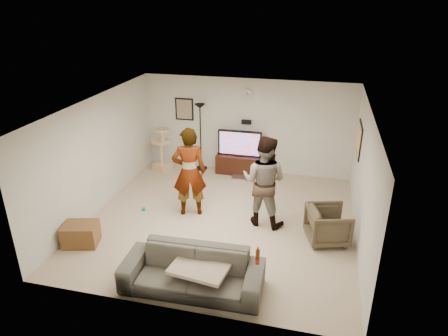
% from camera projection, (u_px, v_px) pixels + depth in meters
% --- Properties ---
extents(floor, '(5.50, 5.50, 0.02)m').
position_uv_depth(floor, '(221.00, 220.00, 8.70)').
color(floor, tan).
rests_on(floor, ground).
extents(ceiling, '(5.50, 5.50, 0.02)m').
position_uv_depth(ceiling, '(221.00, 105.00, 7.70)').
color(ceiling, white).
rests_on(ceiling, wall_back).
extents(wall_back, '(5.50, 0.04, 2.50)m').
position_uv_depth(wall_back, '(247.00, 126.00, 10.65)').
color(wall_back, silver).
rests_on(wall_back, floor).
extents(wall_front, '(5.50, 0.04, 2.50)m').
position_uv_depth(wall_front, '(174.00, 240.00, 5.75)').
color(wall_front, silver).
rests_on(wall_front, floor).
extents(wall_left, '(0.04, 5.50, 2.50)m').
position_uv_depth(wall_left, '(98.00, 154.00, 8.80)').
color(wall_left, silver).
rests_on(wall_left, floor).
extents(wall_right, '(0.04, 5.50, 2.50)m').
position_uv_depth(wall_right, '(363.00, 180.00, 7.60)').
color(wall_right, silver).
rests_on(wall_right, floor).
extents(wall_clock, '(0.26, 0.04, 0.26)m').
position_uv_depth(wall_clock, '(247.00, 94.00, 10.29)').
color(wall_clock, silver).
rests_on(wall_clock, wall_back).
extents(wall_speaker, '(0.25, 0.10, 0.10)m').
position_uv_depth(wall_speaker, '(246.00, 122.00, 10.55)').
color(wall_speaker, black).
rests_on(wall_speaker, wall_back).
extents(picture_back, '(0.42, 0.03, 0.52)m').
position_uv_depth(picture_back, '(184.00, 109.00, 10.87)').
color(picture_back, gray).
rests_on(picture_back, wall_back).
extents(picture_right, '(0.03, 0.78, 0.62)m').
position_uv_depth(picture_right, '(359.00, 140.00, 8.93)').
color(picture_right, '#E0B063').
rests_on(picture_right, wall_right).
extents(tv_stand, '(1.22, 0.45, 0.51)m').
position_uv_depth(tv_stand, '(239.00, 164.00, 10.86)').
color(tv_stand, black).
rests_on(tv_stand, floor).
extents(console_box, '(0.40, 0.30, 0.07)m').
position_uv_depth(console_box, '(240.00, 178.00, 10.57)').
color(console_box, silver).
rests_on(console_box, floor).
extents(tv, '(1.15, 0.08, 0.68)m').
position_uv_depth(tv, '(240.00, 143.00, 10.62)').
color(tv, black).
rests_on(tv, tv_stand).
extents(tv_screen, '(1.06, 0.01, 0.60)m').
position_uv_depth(tv_screen, '(239.00, 144.00, 10.58)').
color(tv_screen, blue).
rests_on(tv_screen, tv).
extents(floor_lamp, '(0.32, 0.32, 1.81)m').
position_uv_depth(floor_lamp, '(201.00, 137.00, 10.88)').
color(floor_lamp, black).
rests_on(floor_lamp, floor).
extents(cat_tree, '(0.51, 0.51, 1.21)m').
position_uv_depth(cat_tree, '(161.00, 149.00, 10.89)').
color(cat_tree, tan).
rests_on(cat_tree, floor).
extents(person_left, '(0.83, 0.67, 1.97)m').
position_uv_depth(person_left, '(189.00, 172.00, 8.59)').
color(person_left, gray).
rests_on(person_left, floor).
extents(person_right, '(1.05, 0.89, 1.92)m').
position_uv_depth(person_right, '(264.00, 181.00, 8.23)').
color(person_right, '#4958A4').
rests_on(person_right, floor).
extents(sofa, '(2.31, 0.97, 0.67)m').
position_uv_depth(sofa, '(192.00, 271.00, 6.57)').
color(sofa, '#47453E').
rests_on(sofa, floor).
extents(throw_blanket, '(0.99, 0.82, 0.06)m').
position_uv_depth(throw_blanket, '(200.00, 266.00, 6.50)').
color(throw_blanket, '#C4A98E').
rests_on(throw_blanket, sofa).
extents(beer_bottle, '(0.06, 0.06, 0.25)m').
position_uv_depth(beer_bottle, '(258.00, 257.00, 6.16)').
color(beer_bottle, '#511E07').
rests_on(beer_bottle, sofa).
extents(armchair, '(0.96, 0.94, 0.71)m').
position_uv_depth(armchair, '(328.00, 225.00, 7.84)').
color(armchair, '#473D2C').
rests_on(armchair, floor).
extents(side_table, '(0.74, 0.63, 0.43)m').
position_uv_depth(side_table, '(81.00, 234.00, 7.80)').
color(side_table, brown).
rests_on(side_table, floor).
extents(toy_ball, '(0.09, 0.09, 0.09)m').
position_uv_depth(toy_ball, '(144.00, 209.00, 9.06)').
color(toy_ball, '#0094AA').
rests_on(toy_ball, floor).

